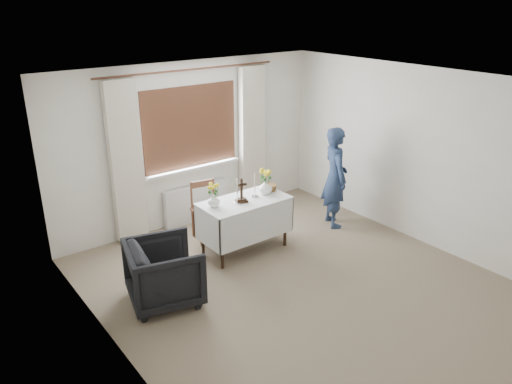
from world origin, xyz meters
The scene contains 12 objects.
ground centered at (0.00, 0.00, 0.00)m, with size 5.00×5.00×0.00m, color #7F6B58.
altar_table centered at (0.02, 1.14, 0.38)m, with size 1.24×0.64×0.76m, color silver.
wooden_chair centered at (-0.20, 1.75, 0.44)m, with size 0.40×0.40×0.87m, color #502B1B, non-canonical shape.
armchair centered at (-1.46, 0.69, 0.38)m, with size 0.80×0.82×0.75m, color black.
person centered at (1.63, 1.00, 0.78)m, with size 0.57×0.38×1.57m, color navy.
radiator centered at (0.00, 2.42, 0.30)m, with size 1.10×0.10×0.60m, color silver.
wooden_cross centered at (-0.05, 1.11, 0.93)m, with size 0.16×0.11×0.34m, color black, non-canonical shape.
candlestick_left centered at (-0.11, 1.12, 0.94)m, with size 0.10×0.10×0.35m, color silver, non-canonical shape.
candlestick_right centered at (0.21, 1.15, 0.94)m, with size 0.10×0.10×0.35m, color silver, non-canonical shape.
flower_vase_left centered at (-0.42, 1.21, 0.85)m, with size 0.17×0.17×0.18m, color white.
flower_vase_right centered at (0.40, 1.16, 0.86)m, with size 0.19×0.19×0.20m, color white.
wicker_basket centered at (0.53, 1.24, 0.80)m, with size 0.21×0.21×0.08m, color brown.
Camera 1 is at (-3.66, -3.96, 3.38)m, focal length 35.00 mm.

